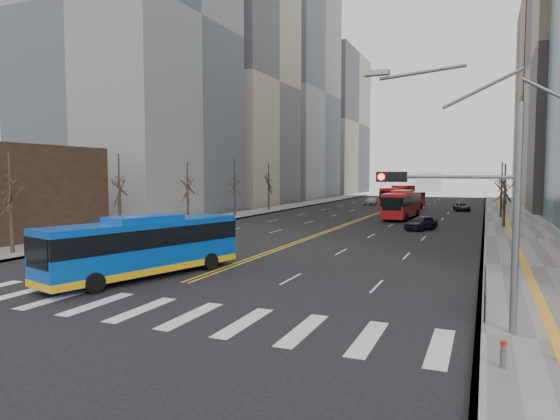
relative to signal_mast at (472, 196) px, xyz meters
name	(u,v)px	position (x,y,z in m)	size (l,w,h in m)	color
ground	(119,307)	(-13.77, -2.00, -4.86)	(220.00, 220.00, 0.00)	black
sidewalk_right	(517,223)	(3.73, 43.00, -4.78)	(7.00, 130.00, 0.15)	slate
sidewalk_left	(245,214)	(-30.27, 43.00, -4.78)	(5.00, 130.00, 0.15)	slate
crosswalk	(119,307)	(-13.77, -2.00, -4.85)	(26.70, 4.00, 0.01)	silver
centerline	(379,213)	(-13.77, 53.00, -4.85)	(0.55, 100.00, 0.01)	gold
office_towers	(398,63)	(-13.64, 66.51, 19.07)	(83.00, 134.00, 58.00)	gray
signal_mast	(472,196)	(0.00, 0.00, 0.00)	(5.37, 0.37, 9.39)	slate
pedestrian_railing	(485,287)	(0.53, 4.00, -4.03)	(0.06, 6.06, 1.02)	black
bollards	(556,346)	(2.50, -2.16, -4.30)	(2.87, 3.17, 0.78)	slate
street_trees	(278,180)	(-20.94, 32.55, 0.02)	(35.20, 47.20, 7.60)	black
blue_bus	(145,245)	(-16.48, 3.29, -3.09)	(5.60, 11.78, 3.37)	#0B46B1
red_bus_near	(402,203)	(-9.20, 44.58, -2.87)	(3.29, 11.41, 3.58)	red
red_bus_far	(403,196)	(-11.38, 60.13, -2.75)	(5.35, 12.36, 3.80)	red
car_white	(65,252)	(-23.84, 4.92, -4.15)	(1.49, 4.28, 1.41)	white
car_dark_mid	(421,223)	(-5.46, 32.55, -4.13)	(1.72, 4.27, 1.45)	black
car_silver	(371,201)	(-18.51, 69.46, -4.17)	(1.93, 4.74, 1.38)	#97979C
car_dark_far	(462,207)	(-2.91, 61.30, -4.23)	(2.06, 4.47, 1.24)	black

